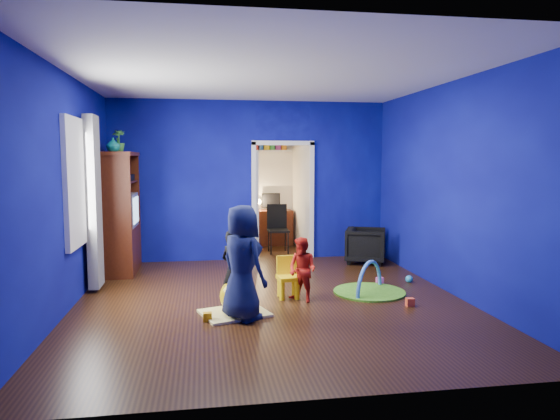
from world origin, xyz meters
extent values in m
cube|color=black|center=(0.00, 0.00, 0.00)|extent=(5.00, 5.50, 0.01)
cube|color=white|center=(0.00, 0.00, 2.90)|extent=(5.00, 5.50, 0.01)
cube|color=#090968|center=(0.00, 2.75, 1.45)|extent=(5.00, 0.02, 2.90)
cube|color=#090968|center=(0.00, -2.75, 1.45)|extent=(5.00, 0.02, 2.90)
cube|color=#090968|center=(-2.50, 0.00, 1.45)|extent=(0.02, 5.50, 2.90)
cube|color=#090968|center=(2.50, 0.00, 1.45)|extent=(0.02, 5.50, 2.90)
imported|color=black|center=(2.00, 2.10, 0.31)|extent=(0.89, 0.88, 0.63)
imported|color=black|center=(-0.51, -0.42, 0.51)|extent=(0.43, 0.43, 1.01)
imported|color=#0E1634|center=(-0.43, -0.71, 0.66)|extent=(0.72, 0.77, 1.33)
imported|color=red|center=(0.40, -0.11, 0.42)|extent=(0.51, 0.52, 0.84)
imported|color=#0C4D63|center=(-2.22, 1.71, 2.07)|extent=(0.24, 0.24, 0.22)
imported|color=#388631|center=(-2.22, 2.23, 2.14)|extent=(0.22, 0.22, 0.37)
cube|color=#3D150A|center=(-2.22, 2.01, 0.98)|extent=(0.58, 1.14, 1.96)
cube|color=silver|center=(-2.18, 2.01, 1.02)|extent=(0.46, 0.70, 0.54)
cube|color=#F2E07A|center=(-0.51, -0.52, 0.01)|extent=(0.90, 0.80, 0.03)
sphere|color=yellow|center=(-0.48, -0.46, 0.21)|extent=(0.41, 0.41, 0.41)
cube|color=yellow|center=(0.25, 0.09, 0.25)|extent=(0.31, 0.31, 0.50)
cylinder|color=green|center=(1.40, 0.15, 0.01)|extent=(0.99, 0.99, 0.03)
torus|color=#3F8CD8|center=(1.40, 0.15, 0.02)|extent=(0.61, 0.70, 0.88)
cube|color=white|center=(-2.48, 0.35, 1.55)|extent=(0.03, 0.95, 1.55)
cube|color=slate|center=(-2.37, 0.90, 1.25)|extent=(0.14, 0.42, 2.40)
cube|color=white|center=(0.60, 2.75, 1.05)|extent=(1.16, 0.10, 2.10)
cube|color=#3D140A|center=(0.60, 4.26, 0.38)|extent=(0.88, 0.44, 0.75)
cube|color=black|center=(0.60, 4.38, 0.95)|extent=(0.40, 0.05, 0.32)
sphere|color=#FFD88C|center=(0.32, 4.32, 0.93)|extent=(0.14, 0.14, 0.14)
cube|color=black|center=(0.60, 3.30, 0.46)|extent=(0.40, 0.40, 0.92)
cube|color=white|center=(0.60, 4.37, 2.02)|extent=(0.88, 0.24, 0.04)
cube|color=#F64D29|center=(1.70, -0.53, 0.05)|extent=(0.10, 0.08, 0.10)
sphere|color=#259ED5|center=(2.19, 0.63, 0.06)|extent=(0.11, 0.11, 0.11)
cube|color=orange|center=(-0.83, -0.73, 0.05)|extent=(0.10, 0.08, 0.10)
cube|color=#D650A7|center=(1.71, 0.59, 0.05)|extent=(0.10, 0.08, 0.10)
camera|label=1|loc=(-0.87, -6.33, 1.84)|focal=32.00mm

